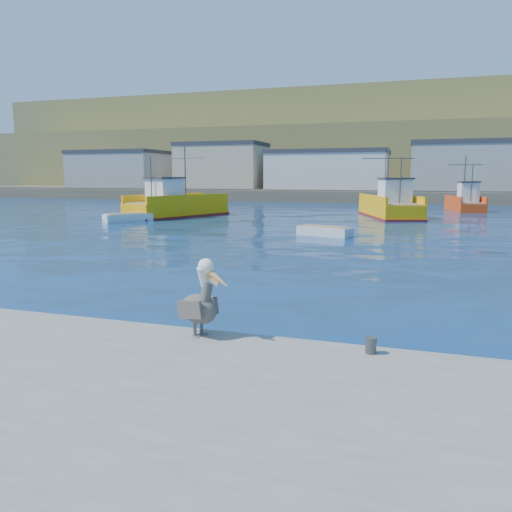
{
  "coord_description": "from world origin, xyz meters",
  "views": [
    {
      "loc": [
        3.68,
        -12.3,
        3.69
      ],
      "look_at": [
        -1.27,
        3.01,
        1.1
      ],
      "focal_mm": 35.0,
      "sensor_mm": 36.0,
      "label": 1
    }
  ],
  "objects_px": {
    "boat_orange": "(465,202)",
    "pelican": "(200,303)",
    "trawler_yellow_a": "(176,206)",
    "skiff_mid": "(324,232)",
    "trawler_yellow_b": "(390,206)",
    "skiff_left": "(128,218)"
  },
  "relations": [
    {
      "from": "boat_orange",
      "to": "pelican",
      "type": "bearing_deg",
      "value": -100.36
    },
    {
      "from": "trawler_yellow_a",
      "to": "skiff_mid",
      "type": "bearing_deg",
      "value": -34.18
    },
    {
      "from": "trawler_yellow_a",
      "to": "boat_orange",
      "type": "height_order",
      "value": "trawler_yellow_a"
    },
    {
      "from": "pelican",
      "to": "trawler_yellow_b",
      "type": "bearing_deg",
      "value": 87.44
    },
    {
      "from": "trawler_yellow_b",
      "to": "pelican",
      "type": "distance_m",
      "value": 37.96
    },
    {
      "from": "trawler_yellow_a",
      "to": "skiff_left",
      "type": "bearing_deg",
      "value": -103.65
    },
    {
      "from": "trawler_yellow_b",
      "to": "boat_orange",
      "type": "xyz_separation_m",
      "value": [
        7.18,
        10.63,
        -0.01
      ]
    },
    {
      "from": "trawler_yellow_b",
      "to": "skiff_left",
      "type": "xyz_separation_m",
      "value": [
        -20.23,
        -11.18,
        -0.71
      ]
    },
    {
      "from": "trawler_yellow_b",
      "to": "skiff_mid",
      "type": "relative_size",
      "value": 2.94
    },
    {
      "from": "boat_orange",
      "to": "skiff_mid",
      "type": "bearing_deg",
      "value": -111.08
    },
    {
      "from": "trawler_yellow_a",
      "to": "boat_orange",
      "type": "distance_m",
      "value": 30.53
    },
    {
      "from": "trawler_yellow_a",
      "to": "skiff_mid",
      "type": "relative_size",
      "value": 3.03
    },
    {
      "from": "trawler_yellow_a",
      "to": "skiff_left",
      "type": "height_order",
      "value": "trawler_yellow_a"
    },
    {
      "from": "skiff_mid",
      "to": "pelican",
      "type": "xyz_separation_m",
      "value": [
        1.41,
        -21.88,
        0.94
      ]
    },
    {
      "from": "skiff_left",
      "to": "pelican",
      "type": "xyz_separation_m",
      "value": [
        18.53,
        -26.74,
        0.91
      ]
    },
    {
      "from": "trawler_yellow_a",
      "to": "pelican",
      "type": "bearing_deg",
      "value": -62.25
    },
    {
      "from": "pelican",
      "to": "skiff_mid",
      "type": "bearing_deg",
      "value": 93.69
    },
    {
      "from": "trawler_yellow_b",
      "to": "trawler_yellow_a",
      "type": "bearing_deg",
      "value": -164.05
    },
    {
      "from": "trawler_yellow_b",
      "to": "skiff_mid",
      "type": "xyz_separation_m",
      "value": [
        -3.11,
        -16.05,
        -0.74
      ]
    },
    {
      "from": "trawler_yellow_b",
      "to": "boat_orange",
      "type": "height_order",
      "value": "trawler_yellow_b"
    },
    {
      "from": "skiff_left",
      "to": "trawler_yellow_b",
      "type": "bearing_deg",
      "value": 28.93
    },
    {
      "from": "trawler_yellow_a",
      "to": "pelican",
      "type": "height_order",
      "value": "trawler_yellow_a"
    }
  ]
}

